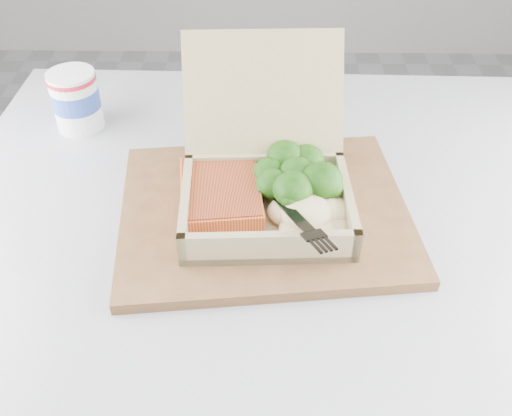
{
  "coord_description": "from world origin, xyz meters",
  "views": [
    {
      "loc": [
        0.68,
        -0.56,
        1.24
      ],
      "look_at": [
        0.67,
        -0.06,
        0.8
      ],
      "focal_mm": 40.0,
      "sensor_mm": 36.0,
      "label": 1
    }
  ],
  "objects_px": {
    "serving_tray": "(264,211)",
    "paper_cup": "(76,99)",
    "cafe_table": "(263,337)",
    "takeout_container": "(265,170)"
  },
  "relations": [
    {
      "from": "paper_cup",
      "to": "serving_tray",
      "type": "bearing_deg",
      "value": -35.69
    },
    {
      "from": "serving_tray",
      "to": "cafe_table",
      "type": "bearing_deg",
      "value": -89.39
    },
    {
      "from": "cafe_table",
      "to": "takeout_container",
      "type": "xyz_separation_m",
      "value": [
        0.0,
        0.06,
        0.25
      ]
    },
    {
      "from": "cafe_table",
      "to": "paper_cup",
      "type": "height_order",
      "value": "paper_cup"
    },
    {
      "from": "takeout_container",
      "to": "paper_cup",
      "type": "xyz_separation_m",
      "value": [
        -0.29,
        0.19,
        -0.01
      ]
    },
    {
      "from": "cafe_table",
      "to": "takeout_container",
      "type": "distance_m",
      "value": 0.26
    },
    {
      "from": "cafe_table",
      "to": "paper_cup",
      "type": "xyz_separation_m",
      "value": [
        -0.29,
        0.25,
        0.24
      ]
    },
    {
      "from": "takeout_container",
      "to": "paper_cup",
      "type": "distance_m",
      "value": 0.34
    },
    {
      "from": "cafe_table",
      "to": "serving_tray",
      "type": "xyz_separation_m",
      "value": [
        -0.0,
        0.05,
        0.2
      ]
    },
    {
      "from": "serving_tray",
      "to": "paper_cup",
      "type": "xyz_separation_m",
      "value": [
        -0.28,
        0.2,
        0.04
      ]
    }
  ]
}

